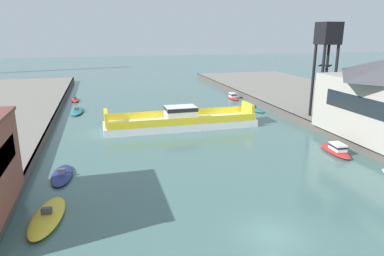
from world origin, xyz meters
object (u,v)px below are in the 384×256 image
(moored_boat_near_left, at_px, (62,175))
(moored_boat_mid_right, at_px, (47,217))
(moored_boat_upstream_a, at_px, (75,100))
(moored_boat_far_left, at_px, (336,150))
(moored_boat_near_right, at_px, (254,109))
(moored_boat_mid_left, at_px, (233,97))
(moored_boat_far_right, at_px, (77,111))
(crane_tower, at_px, (327,45))
(chain_ferry, at_px, (181,121))

(moored_boat_near_left, xyz_separation_m, moored_boat_mid_right, (-0.31, -8.77, 0.08))
(moored_boat_upstream_a, bearing_deg, moored_boat_far_left, -52.73)
(moored_boat_near_right, bearing_deg, moored_boat_far_left, -91.25)
(moored_boat_mid_left, xyz_separation_m, moored_boat_upstream_a, (-33.80, 6.30, -0.25))
(moored_boat_far_right, relative_size, crane_tower, 0.49)
(chain_ferry, xyz_separation_m, moored_boat_near_right, (16.31, 8.58, -0.83))
(moored_boat_mid_left, bearing_deg, moored_boat_mid_right, -126.29)
(moored_boat_mid_right, xyz_separation_m, moored_boat_far_right, (0.18, 39.60, -0.07))
(moored_boat_near_right, height_order, crane_tower, crane_tower)
(chain_ferry, distance_m, moored_boat_mid_left, 26.34)
(chain_ferry, bearing_deg, moored_boat_upstream_a, 122.78)
(chain_ferry, xyz_separation_m, moored_boat_mid_left, (16.56, 20.48, -0.54))
(moored_boat_far_left, relative_size, moored_boat_upstream_a, 1.22)
(moored_boat_mid_right, bearing_deg, moored_boat_far_right, 89.74)
(chain_ferry, relative_size, moored_boat_near_right, 3.64)
(chain_ferry, distance_m, moored_boat_mid_right, 29.54)
(chain_ferry, height_order, moored_boat_near_left, chain_ferry)
(moored_boat_far_right, bearing_deg, moored_boat_upstream_a, 94.63)
(chain_ferry, height_order, crane_tower, crane_tower)
(moored_boat_near_left, distance_m, crane_tower, 42.12)
(moored_boat_mid_right, xyz_separation_m, moored_boat_upstream_a, (-0.76, 51.29, -0.06))
(moored_boat_far_left, bearing_deg, moored_boat_upstream_a, 127.27)
(chain_ferry, height_order, moored_boat_near_right, chain_ferry)
(chain_ferry, height_order, moored_boat_upstream_a, chain_ferry)
(moored_boat_far_left, bearing_deg, moored_boat_far_right, 135.33)
(moored_boat_far_left, xyz_separation_m, moored_boat_far_right, (-32.06, 31.69, -0.27))
(moored_boat_mid_left, relative_size, moored_boat_far_right, 0.74)
(moored_boat_near_left, bearing_deg, moored_boat_upstream_a, 91.45)
(moored_boat_far_left, distance_m, moored_boat_upstream_a, 54.51)
(chain_ferry, distance_m, moored_boat_near_left, 22.58)
(moored_boat_far_left, distance_m, crane_tower, 18.85)
(moored_boat_mid_right, height_order, crane_tower, crane_tower)
(moored_boat_far_right, bearing_deg, crane_tower, -25.87)
(moored_boat_near_left, relative_size, moored_boat_near_right, 0.93)
(moored_boat_near_left, height_order, moored_boat_upstream_a, moored_boat_upstream_a)
(chain_ferry, height_order, moored_boat_mid_right, chain_ferry)
(moored_boat_mid_left, bearing_deg, crane_tower, -76.71)
(moored_boat_near_left, bearing_deg, moored_boat_mid_left, 47.90)
(moored_boat_near_left, xyz_separation_m, crane_tower, (38.42, 12.14, 12.29))
(moored_boat_near_right, bearing_deg, moored_boat_mid_left, 88.82)
(moored_boat_near_right, relative_size, moored_boat_upstream_a, 1.29)
(chain_ferry, distance_m, moored_boat_near_right, 18.45)
(moored_boat_mid_left, bearing_deg, chain_ferry, -128.96)
(chain_ferry, bearing_deg, moored_boat_far_left, -46.48)
(moored_boat_near_left, bearing_deg, moored_boat_far_left, -1.54)
(moored_boat_mid_right, bearing_deg, moored_boat_mid_left, 53.71)
(chain_ferry, bearing_deg, crane_tower, -9.20)
(moored_boat_mid_left, distance_m, moored_boat_mid_right, 55.81)
(moored_boat_near_left, distance_m, moored_boat_mid_right, 8.77)
(moored_boat_mid_left, relative_size, crane_tower, 0.36)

